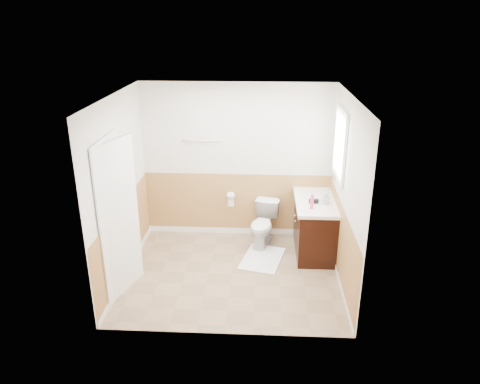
# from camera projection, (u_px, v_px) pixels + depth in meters

# --- Properties ---
(floor) EXTENTS (3.00, 3.00, 0.00)m
(floor) POSITION_uv_depth(u_px,v_px,m) (232.00, 274.00, 6.44)
(floor) COLOR #8C7051
(floor) RESTS_ON ground
(ceiling) EXTENTS (3.00, 3.00, 0.00)m
(ceiling) POSITION_uv_depth(u_px,v_px,m) (231.00, 96.00, 5.52)
(ceiling) COLOR white
(ceiling) RESTS_ON floor
(wall_back) EXTENTS (3.00, 0.00, 3.00)m
(wall_back) POSITION_uv_depth(u_px,v_px,m) (237.00, 162.00, 7.19)
(wall_back) COLOR silver
(wall_back) RESTS_ON floor
(wall_front) EXTENTS (3.00, 0.00, 3.00)m
(wall_front) POSITION_uv_depth(u_px,v_px,m) (223.00, 237.00, 4.77)
(wall_front) COLOR silver
(wall_front) RESTS_ON floor
(wall_left) EXTENTS (0.00, 3.00, 3.00)m
(wall_left) POSITION_uv_depth(u_px,v_px,m) (120.00, 190.00, 6.06)
(wall_left) COLOR silver
(wall_left) RESTS_ON floor
(wall_right) EXTENTS (0.00, 3.00, 3.00)m
(wall_right) POSITION_uv_depth(u_px,v_px,m) (346.00, 194.00, 5.91)
(wall_right) COLOR silver
(wall_right) RESTS_ON floor
(wainscot_back) EXTENTS (3.00, 0.00, 3.00)m
(wainscot_back) POSITION_uv_depth(u_px,v_px,m) (237.00, 206.00, 7.45)
(wainscot_back) COLOR tan
(wainscot_back) RESTS_ON floor
(wainscot_front) EXTENTS (3.00, 0.00, 3.00)m
(wainscot_front) POSITION_uv_depth(u_px,v_px,m) (224.00, 296.00, 5.06)
(wainscot_front) COLOR tan
(wainscot_front) RESTS_ON floor
(wainscot_left) EXTENTS (0.00, 2.60, 2.60)m
(wainscot_left) POSITION_uv_depth(u_px,v_px,m) (126.00, 240.00, 6.33)
(wainscot_left) COLOR tan
(wainscot_left) RESTS_ON floor
(wainscot_right) EXTENTS (0.00, 2.60, 2.60)m
(wainscot_right) POSITION_uv_depth(u_px,v_px,m) (341.00, 245.00, 6.18)
(wainscot_right) COLOR tan
(wainscot_right) RESTS_ON floor
(toilet) EXTENTS (0.53, 0.74, 0.68)m
(toilet) POSITION_uv_depth(u_px,v_px,m) (263.00, 225.00, 7.15)
(toilet) COLOR white
(toilet) RESTS_ON floor
(bath_mat) EXTENTS (0.73, 0.91, 0.02)m
(bath_mat) POSITION_uv_depth(u_px,v_px,m) (262.00, 259.00, 6.82)
(bath_mat) COLOR white
(bath_mat) RESTS_ON floor
(vanity_cabinet) EXTENTS (0.55, 1.10, 0.80)m
(vanity_cabinet) POSITION_uv_depth(u_px,v_px,m) (314.00, 228.00, 6.91)
(vanity_cabinet) COLOR black
(vanity_cabinet) RESTS_ON floor
(vanity_knob_left) EXTENTS (0.03, 0.03, 0.03)m
(vanity_knob_left) POSITION_uv_depth(u_px,v_px,m) (296.00, 221.00, 6.78)
(vanity_knob_left) COLOR #BCBCC3
(vanity_knob_left) RESTS_ON vanity_cabinet
(vanity_knob_right) EXTENTS (0.03, 0.03, 0.03)m
(vanity_knob_right) POSITION_uv_depth(u_px,v_px,m) (295.00, 216.00, 6.96)
(vanity_knob_right) COLOR silver
(vanity_knob_right) RESTS_ON vanity_cabinet
(countertop) EXTENTS (0.60, 1.15, 0.05)m
(countertop) POSITION_uv_depth(u_px,v_px,m) (316.00, 202.00, 6.75)
(countertop) COLOR white
(countertop) RESTS_ON vanity_cabinet
(sink_basin) EXTENTS (0.36, 0.36, 0.02)m
(sink_basin) POSITION_uv_depth(u_px,v_px,m) (315.00, 196.00, 6.88)
(sink_basin) COLOR silver
(sink_basin) RESTS_ON countertop
(faucet) EXTENTS (0.02, 0.02, 0.14)m
(faucet) POSITION_uv_depth(u_px,v_px,m) (328.00, 193.00, 6.85)
(faucet) COLOR silver
(faucet) RESTS_ON countertop
(lotion_bottle) EXTENTS (0.05, 0.05, 0.22)m
(lotion_bottle) POSITION_uv_depth(u_px,v_px,m) (312.00, 202.00, 6.42)
(lotion_bottle) COLOR #F03E90
(lotion_bottle) RESTS_ON countertop
(soap_dispenser) EXTENTS (0.10, 0.10, 0.18)m
(soap_dispenser) POSITION_uv_depth(u_px,v_px,m) (326.00, 198.00, 6.60)
(soap_dispenser) COLOR #9DA5B1
(soap_dispenser) RESTS_ON countertop
(hair_dryer_body) EXTENTS (0.14, 0.07, 0.07)m
(hair_dryer_body) POSITION_uv_depth(u_px,v_px,m) (314.00, 201.00, 6.64)
(hair_dryer_body) COLOR black
(hair_dryer_body) RESTS_ON countertop
(hair_dryer_handle) EXTENTS (0.03, 0.03, 0.07)m
(hair_dryer_handle) POSITION_uv_depth(u_px,v_px,m) (311.00, 202.00, 6.67)
(hair_dryer_handle) COLOR black
(hair_dryer_handle) RESTS_ON countertop
(mirror_panel) EXTENTS (0.02, 0.35, 0.90)m
(mirror_panel) POSITION_uv_depth(u_px,v_px,m) (334.00, 148.00, 6.82)
(mirror_panel) COLOR silver
(mirror_panel) RESTS_ON wall_right
(window_frame) EXTENTS (0.04, 0.80, 1.00)m
(window_frame) POSITION_uv_depth(u_px,v_px,m) (340.00, 145.00, 6.27)
(window_frame) COLOR white
(window_frame) RESTS_ON wall_right
(window_glass) EXTENTS (0.01, 0.70, 0.90)m
(window_glass) POSITION_uv_depth(u_px,v_px,m) (341.00, 145.00, 6.27)
(window_glass) COLOR white
(window_glass) RESTS_ON wall_right
(door) EXTENTS (0.29, 0.78, 2.04)m
(door) POSITION_uv_depth(u_px,v_px,m) (118.00, 220.00, 5.72)
(door) COLOR white
(door) RESTS_ON wall_left
(door_frame) EXTENTS (0.02, 0.92, 2.10)m
(door_frame) POSITION_uv_depth(u_px,v_px,m) (112.00, 219.00, 5.72)
(door_frame) COLOR white
(door_frame) RESTS_ON wall_left
(door_knob) EXTENTS (0.06, 0.06, 0.06)m
(door_knob) POSITION_uv_depth(u_px,v_px,m) (131.00, 214.00, 6.05)
(door_knob) COLOR silver
(door_knob) RESTS_ON door
(towel_bar) EXTENTS (0.62, 0.02, 0.02)m
(towel_bar) POSITION_uv_depth(u_px,v_px,m) (202.00, 141.00, 7.04)
(towel_bar) COLOR silver
(towel_bar) RESTS_ON wall_back
(tp_holder_bar) EXTENTS (0.14, 0.02, 0.02)m
(tp_holder_bar) POSITION_uv_depth(u_px,v_px,m) (231.00, 196.00, 7.33)
(tp_holder_bar) COLOR silver
(tp_holder_bar) RESTS_ON wall_back
(tp_roll) EXTENTS (0.10, 0.11, 0.11)m
(tp_roll) POSITION_uv_depth(u_px,v_px,m) (231.00, 196.00, 7.33)
(tp_roll) COLOR white
(tp_roll) RESTS_ON tp_holder_bar
(tp_sheet) EXTENTS (0.10, 0.01, 0.16)m
(tp_sheet) POSITION_uv_depth(u_px,v_px,m) (231.00, 202.00, 7.37)
(tp_sheet) COLOR white
(tp_sheet) RESTS_ON tp_roll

